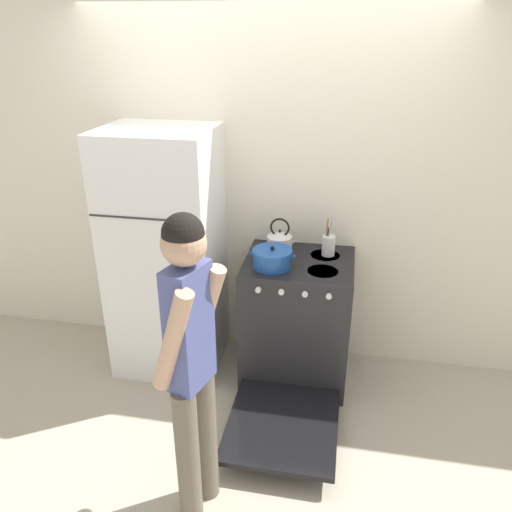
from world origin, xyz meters
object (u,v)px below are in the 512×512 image
(person, at_px, (191,359))
(dutch_oven_pot, at_px, (272,258))
(stove_range, at_px, (296,323))
(refrigerator, at_px, (166,255))
(tea_kettle, at_px, (280,241))
(utensil_jar, at_px, (328,245))

(person, bearing_deg, dutch_oven_pot, 6.26)
(stove_range, bearing_deg, refrigerator, 177.78)
(tea_kettle, relative_size, person, 0.15)
(stove_range, bearing_deg, utensil_jar, 43.10)
(refrigerator, relative_size, stove_range, 1.29)
(dutch_oven_pot, distance_m, person, 1.11)
(utensil_jar, bearing_deg, stove_range, -136.90)
(dutch_oven_pot, height_order, tea_kettle, tea_kettle)
(refrigerator, bearing_deg, dutch_oven_pot, -9.02)
(stove_range, distance_m, tea_kettle, 0.59)
(utensil_jar, bearing_deg, tea_kettle, -178.90)
(dutch_oven_pot, bearing_deg, tea_kettle, 87.10)
(tea_kettle, distance_m, utensil_jar, 0.34)
(refrigerator, distance_m, utensil_jar, 1.14)
(stove_range, distance_m, utensil_jar, 0.60)
(refrigerator, height_order, tea_kettle, refrigerator)
(tea_kettle, xyz_separation_m, utensil_jar, (0.34, 0.01, -0.00))
(refrigerator, relative_size, tea_kettle, 7.11)
(tea_kettle, bearing_deg, refrigerator, -170.80)
(utensil_jar, bearing_deg, person, -112.26)
(tea_kettle, bearing_deg, dutch_oven_pot, -92.90)
(stove_range, height_order, utensil_jar, utensil_jar)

